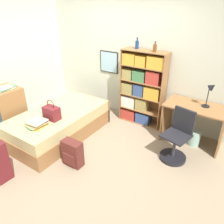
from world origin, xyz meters
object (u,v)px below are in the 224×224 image
at_px(dresser, 7,111).
at_px(bottle_green, 137,45).
at_px(book_stack_on_bed, 37,123).
at_px(desk_chair, 176,143).
at_px(bookcase, 141,88).
at_px(bottle_brown, 155,48).
at_px(handbag, 52,113).
at_px(desk, 194,118).
at_px(waste_bin, 194,138).
at_px(magazine_pile_on_dresser, 5,88).
at_px(backpack, 72,153).
at_px(desk_lamp, 211,91).
at_px(bed, 60,123).

relative_size(dresser, bottle_green, 4.25).
height_order(book_stack_on_bed, desk_chair, desk_chair).
relative_size(bookcase, bottle_brown, 8.20).
bearing_deg(dresser, handbag, 11.65).
height_order(desk, waste_bin, desk).
bearing_deg(handbag, bottle_green, 64.21).
height_order(magazine_pile_on_dresser, bookcase, bookcase).
bearing_deg(book_stack_on_bed, backpack, 2.23).
bearing_deg(handbag, bookcase, 59.21).
height_order(handbag, bookcase, bookcase).
bearing_deg(book_stack_on_bed, bookcase, 62.52).
bearing_deg(book_stack_on_bed, waste_bin, 37.03).
height_order(dresser, waste_bin, dresser).
bearing_deg(desk_lamp, bookcase, 176.11).
bearing_deg(bottle_brown, book_stack_on_bed, -123.35).
xyz_separation_m(bed, book_stack_on_bed, (0.09, -0.57, 0.31)).
height_order(bottle_green, desk_chair, bottle_green).
relative_size(handbag, bottle_brown, 1.97).
xyz_separation_m(handbag, desk_chair, (2.04, 0.81, -0.35)).
xyz_separation_m(dresser, desk, (3.19, 1.67, 0.05)).
distance_m(handbag, backpack, 0.87).
bearing_deg(dresser, bottle_green, 45.12).
relative_size(backpack, waste_bin, 1.49).
distance_m(handbag, desk_chair, 2.23).
bearing_deg(desk, bottle_green, 172.06).
distance_m(bed, dresser, 1.07).
xyz_separation_m(bottle_brown, waste_bin, (1.02, -0.18, -1.50)).
distance_m(bookcase, bottle_green, 0.88).
height_order(bookcase, bottle_brown, bottle_brown).
bearing_deg(desk, bed, -152.20).
distance_m(book_stack_on_bed, dresser, 1.03).
relative_size(handbag, desk_chair, 0.42).
bearing_deg(bookcase, desk_lamp, -3.89).
bearing_deg(desk_lamp, bed, -152.77).
bearing_deg(desk_lamp, desk_chair, -110.29).
relative_size(desk_lamp, waste_bin, 1.55).
height_order(magazine_pile_on_dresser, desk, magazine_pile_on_dresser).
xyz_separation_m(bottle_green, desk, (1.34, -0.19, -1.14)).
xyz_separation_m(dresser, bottle_brown, (2.26, 1.79, 1.18)).
distance_m(magazine_pile_on_dresser, bottle_brown, 2.91).
distance_m(handbag, bookcase, 1.87).
xyz_separation_m(magazine_pile_on_dresser, desk_chair, (3.06, 1.00, -0.66)).
distance_m(desk, backpack, 2.26).
bearing_deg(bookcase, handbag, -120.79).
relative_size(magazine_pile_on_dresser, desk, 0.36).
height_order(bookcase, desk, bookcase).
xyz_separation_m(bottle_brown, desk_lamp, (1.10, -0.06, -0.58)).
height_order(book_stack_on_bed, magazine_pile_on_dresser, magazine_pile_on_dresser).
bearing_deg(backpack, waste_bin, 47.93).
distance_m(bed, magazine_pile_on_dresser, 1.21).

